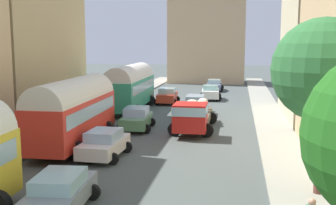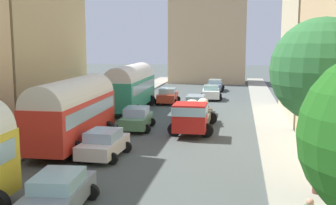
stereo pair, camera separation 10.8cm
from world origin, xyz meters
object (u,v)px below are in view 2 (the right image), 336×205
at_px(car_1, 211,92).
at_px(car_2, 215,85).
at_px(parked_bus_1, 73,109).
at_px(car_3, 58,192).
at_px(cargo_truck_0, 193,115).
at_px(car_6, 168,96).
at_px(car_4, 104,144).
at_px(car_5, 137,118).
at_px(car_0, 195,105).
at_px(parked_bus_2, 131,85).

xyz_separation_m(car_1, car_2, (-0.08, 8.17, -0.05)).
xyz_separation_m(parked_bus_1, car_3, (3.15, -8.93, -1.47)).
relative_size(cargo_truck_0, car_3, 1.78).
bearing_deg(car_3, car_6, 91.52).
distance_m(parked_bus_1, car_4, 3.45).
bearing_deg(cargo_truck_0, car_5, 178.13).
bearing_deg(car_6, car_3, -88.48).
bearing_deg(car_2, car_1, -89.43).
bearing_deg(car_3, car_0, 82.62).
height_order(parked_bus_2, car_1, parked_bus_2).
relative_size(car_2, car_4, 1.11).
relative_size(car_3, car_4, 1.07).
xyz_separation_m(cargo_truck_0, car_1, (0.09, 16.04, -0.39)).
xyz_separation_m(parked_bus_1, parked_bus_2, (-0.06, 12.93, 0.04)).
bearing_deg(car_6, car_4, -89.99).
xyz_separation_m(cargo_truck_0, car_4, (-3.93, -6.94, -0.43)).
relative_size(parked_bus_1, car_4, 2.34).
bearing_deg(parked_bus_2, cargo_truck_0, -50.90).
bearing_deg(car_0, car_4, -103.88).
bearing_deg(car_1, car_2, 90.57).
xyz_separation_m(car_1, car_5, (-4.03, -15.91, 0.00)).
bearing_deg(parked_bus_2, car_4, -80.42).
relative_size(car_5, car_6, 1.07).
relative_size(parked_bus_1, car_3, 2.18).
distance_m(car_1, car_4, 23.33).
bearing_deg(car_2, car_6, -108.59).
distance_m(car_2, car_6, 12.36).
relative_size(cargo_truck_0, car_5, 1.83).
bearing_deg(cargo_truck_0, parked_bus_1, -141.89).
distance_m(car_2, car_5, 24.40).
distance_m(parked_bus_2, cargo_truck_0, 10.26).
bearing_deg(car_3, parked_bus_2, 98.35).
distance_m(cargo_truck_0, car_0, 6.74).
distance_m(car_5, car_6, 12.37).
xyz_separation_m(car_2, car_4, (-3.94, -31.15, 0.01)).
relative_size(car_2, car_3, 1.03).
relative_size(car_4, car_5, 0.95).
bearing_deg(car_4, car_6, 90.01).
bearing_deg(parked_bus_1, car_6, 82.03).
bearing_deg(car_1, parked_bus_1, -107.09).
bearing_deg(car_2, parked_bus_2, -111.59).
distance_m(parked_bus_1, car_5, 5.85).
bearing_deg(car_6, car_2, 71.41).
bearing_deg(car_5, car_0, 62.73).
height_order(parked_bus_2, cargo_truck_0, parked_bus_2).
xyz_separation_m(cargo_truck_0, car_0, (-0.55, 6.71, -0.35)).
bearing_deg(car_4, car_3, -84.31).
distance_m(car_4, car_6, 19.44).
height_order(parked_bus_2, car_0, parked_bus_2).
distance_m(parked_bus_1, car_1, 22.07).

